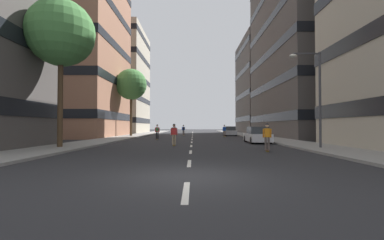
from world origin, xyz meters
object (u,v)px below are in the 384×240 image
(street_tree_mid, at_px, (61,33))
(skater_4, at_px, (175,129))
(streetlamp_right, at_px, (314,89))
(parked_car_mid, at_px, (230,131))
(parked_car_near, at_px, (257,136))
(street_tree_near, at_px, (131,85))
(skater_0, at_px, (174,131))
(skater_2, at_px, (174,133))
(skater_3, at_px, (267,136))
(skater_5, at_px, (224,130))
(skater_1, at_px, (157,131))
(skater_6, at_px, (183,129))

(street_tree_mid, relative_size, skater_4, 5.81)
(streetlamp_right, xyz_separation_m, skater_4, (-11.78, 32.50, -3.12))
(parked_car_mid, xyz_separation_m, streetlamp_right, (2.30, -26.10, 3.44))
(parked_car_mid, bearing_deg, parked_car_near, -90.00)
(street_tree_near, relative_size, skater_0, 5.62)
(street_tree_near, bearing_deg, streetlamp_right, -51.30)
(street_tree_mid, height_order, skater_4, street_tree_mid)
(skater_2, relative_size, skater_3, 1.00)
(street_tree_near, xyz_separation_m, skater_5, (13.94, 0.07, -6.80))
(parked_car_near, distance_m, skater_4, 27.31)
(skater_4, bearing_deg, skater_3, -76.60)
(streetlamp_right, xyz_separation_m, skater_1, (-12.49, 13.23, -3.12))
(parked_car_near, bearing_deg, skater_0, 143.40)
(street_tree_mid, height_order, skater_5, street_tree_mid)
(parked_car_mid, distance_m, skater_0, 15.47)
(skater_0, bearing_deg, skater_3, -64.71)
(streetlamp_right, bearing_deg, skater_5, 99.38)
(streetlamp_right, height_order, skater_1, streetlamp_right)
(parked_car_mid, relative_size, skater_4, 2.47)
(skater_1, height_order, skater_6, same)
(parked_car_mid, height_order, skater_3, skater_3)
(skater_0, xyz_separation_m, skater_1, (-1.93, 0.21, 0.00))
(skater_3, bearing_deg, street_tree_mid, 171.79)
(skater_0, height_order, skater_2, same)
(street_tree_mid, distance_m, skater_6, 29.30)
(skater_6, bearing_deg, skater_3, -77.91)
(skater_2, bearing_deg, skater_4, 93.87)
(street_tree_mid, xyz_separation_m, skater_6, (7.62, 27.38, -7.10))
(streetlamp_right, bearing_deg, skater_3, -156.90)
(parked_car_near, distance_m, skater_0, 10.28)
(skater_3, height_order, skater_5, same)
(streetlamp_right, distance_m, skater_0, 17.05)
(streetlamp_right, relative_size, skater_5, 3.65)
(street_tree_near, xyz_separation_m, skater_3, (13.92, -23.51, -6.80))
(streetlamp_right, relative_size, skater_4, 3.65)
(skater_1, distance_m, skater_5, 12.47)
(parked_car_near, xyz_separation_m, skater_2, (-7.51, -3.49, 0.29))
(street_tree_mid, height_order, skater_0, street_tree_mid)
(skater_4, distance_m, skater_5, 13.27)
(skater_1, bearing_deg, skater_0, -6.31)
(parked_car_mid, height_order, street_tree_near, street_tree_near)
(skater_6, bearing_deg, skater_4, 111.32)
(street_tree_mid, distance_m, streetlamp_right, 18.03)
(skater_4, bearing_deg, streetlamp_right, -70.07)
(streetlamp_right, xyz_separation_m, skater_5, (-3.64, 22.02, -3.15))
(skater_4, bearing_deg, skater_2, -86.13)
(skater_0, bearing_deg, streetlamp_right, -50.97)
(skater_0, relative_size, skater_1, 1.00)
(skater_0, height_order, skater_1, same)
(street_tree_mid, xyz_separation_m, streetlamp_right, (17.58, -0.44, -3.97))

